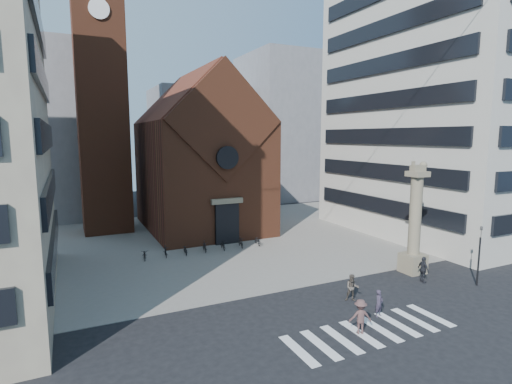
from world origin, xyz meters
TOP-DOWN VIEW (x-y plane):
  - ground at (0.00, 0.00)m, footprint 120.00×120.00m
  - piazza at (0.00, 19.00)m, footprint 46.00×30.00m
  - zebra_crossing at (0.55, -3.00)m, footprint 10.20×3.20m
  - church at (0.00, 25.04)m, footprint 12.00×16.65m
  - campanile at (-10.00, 28.00)m, footprint 5.50×5.50m
  - building_right at (24.00, 12.00)m, footprint 18.00×22.00m
  - bg_block_left at (-20.00, 40.00)m, footprint 16.00×14.00m
  - bg_block_mid at (6.00, 45.00)m, footprint 14.00×12.00m
  - bg_block_right at (22.00, 42.00)m, footprint 16.00×14.00m
  - lion_column at (10.01, 3.00)m, footprint 1.63×1.60m
  - traffic_light at (12.00, -1.00)m, footprint 0.13×0.16m
  - pedestrian_0 at (2.26, -1.75)m, footprint 0.66×0.52m
  - pedestrian_1 at (2.26, 0.69)m, footprint 1.08×1.02m
  - pedestrian_2 at (9.00, 1.08)m, footprint 0.69×1.20m
  - pedestrian_3 at (-0.10, -2.90)m, footprint 1.39×1.09m
  - scooter_0 at (-8.23, 15.18)m, footprint 0.80×1.72m
  - scooter_1 at (-6.44, 15.18)m, footprint 0.67×1.65m
  - scooter_2 at (-4.65, 15.18)m, footprint 0.80×1.72m
  - scooter_3 at (-2.87, 15.18)m, footprint 0.67×1.65m
  - scooter_4 at (-1.08, 15.18)m, footprint 0.80×1.72m
  - scooter_5 at (0.71, 15.18)m, footprint 0.67×1.65m
  - scooter_6 at (2.50, 15.18)m, footprint 0.80×1.72m

SIDE VIEW (x-z plane):
  - ground at x=0.00m, z-range 0.00..0.00m
  - zebra_crossing at x=0.55m, z-range 0.00..0.01m
  - piazza at x=0.00m, z-range 0.00..0.05m
  - scooter_0 at x=-8.23m, z-range 0.05..0.92m
  - scooter_2 at x=-4.65m, z-range 0.05..0.92m
  - scooter_4 at x=-1.08m, z-range 0.05..0.92m
  - scooter_6 at x=2.50m, z-range 0.05..0.92m
  - scooter_1 at x=-6.44m, z-range 0.05..1.01m
  - scooter_3 at x=-2.87m, z-range 0.05..1.01m
  - scooter_5 at x=0.71m, z-range 0.05..1.01m
  - pedestrian_0 at x=2.26m, z-range 0.00..1.60m
  - pedestrian_1 at x=2.26m, z-range 0.00..1.76m
  - pedestrian_3 at x=-0.10m, z-range 0.00..1.89m
  - pedestrian_2 at x=9.00m, z-range 0.00..1.92m
  - traffic_light at x=12.00m, z-range 0.14..4.44m
  - lion_column at x=10.01m, z-range -0.88..7.79m
  - church at x=0.00m, z-range -1.02..16.98m
  - bg_block_mid at x=6.00m, z-range 0.00..18.00m
  - bg_block_left at x=-20.00m, z-range 0.00..22.00m
  - bg_block_right at x=22.00m, z-range 0.00..24.00m
  - campanile at x=-10.00m, z-range 0.14..31.34m
  - building_right at x=24.00m, z-range 0.00..32.00m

